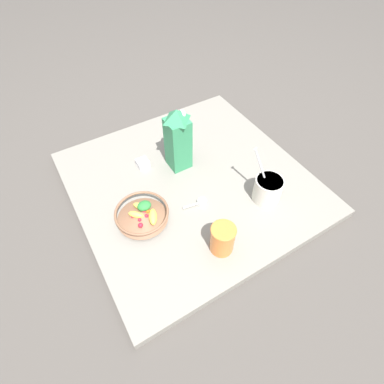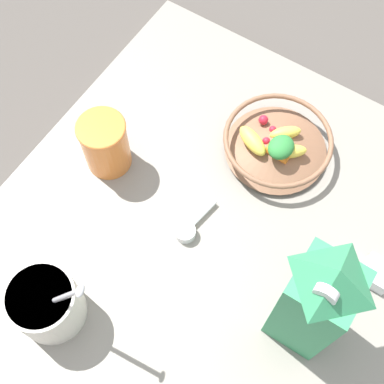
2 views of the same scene
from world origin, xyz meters
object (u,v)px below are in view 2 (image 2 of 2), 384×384
object	(u,v)px
yogurt_tub	(46,303)
drinking_cup	(105,144)
milk_carton	(315,301)
fruit_bowl	(277,144)
spice_jar	(376,274)

from	to	relation	value
yogurt_tub	drinking_cup	distance (m)	0.31
milk_carton	drinking_cup	size ratio (longest dim) A/B	2.41
fruit_bowl	milk_carton	bearing A→B (deg)	-54.25
yogurt_tub	spice_jar	size ratio (longest dim) A/B	4.42
milk_carton	drinking_cup	world-z (taller)	milk_carton
fruit_bowl	yogurt_tub	bearing A→B (deg)	-108.64
fruit_bowl	yogurt_tub	distance (m)	0.51
fruit_bowl	drinking_cup	distance (m)	0.32
fruit_bowl	spice_jar	bearing A→B (deg)	-24.83
yogurt_tub	drinking_cup	size ratio (longest dim) A/B	1.86
fruit_bowl	drinking_cup	xyz separation A→B (m)	(-0.26, -0.19, 0.03)
yogurt_tub	drinking_cup	bearing A→B (deg)	108.83
yogurt_tub	spice_jar	bearing A→B (deg)	39.44
drinking_cup	spice_jar	xyz separation A→B (m)	(0.53, 0.07, -0.05)
drinking_cup	fruit_bowl	bearing A→B (deg)	36.22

